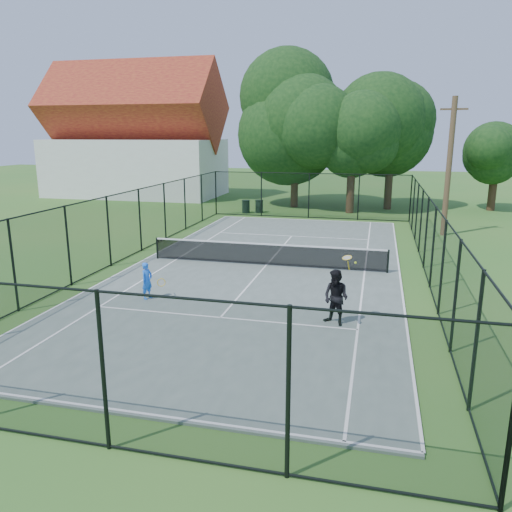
% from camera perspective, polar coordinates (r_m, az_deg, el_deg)
% --- Properties ---
extents(ground, '(120.00, 120.00, 0.00)m').
position_cam_1_polar(ground, '(21.25, 1.18, -1.22)').
color(ground, '#2C6623').
extents(tennis_court, '(11.00, 24.00, 0.06)m').
position_cam_1_polar(tennis_court, '(21.25, 1.18, -1.14)').
color(tennis_court, '#536259').
rests_on(tennis_court, ground).
extents(tennis_net, '(10.08, 0.08, 0.95)m').
position_cam_1_polar(tennis_net, '(21.11, 1.18, 0.29)').
color(tennis_net, black).
rests_on(tennis_net, tennis_court).
extents(fence, '(13.10, 26.10, 3.00)m').
position_cam_1_polar(fence, '(20.91, 1.20, 2.75)').
color(fence, black).
rests_on(fence, ground).
extents(tree_near_left, '(8.00, 8.00, 10.44)m').
position_cam_1_polar(tree_near_left, '(38.44, 4.55, 15.13)').
color(tree_near_left, '#332114').
rests_on(tree_near_left, ground).
extents(tree_near_mid, '(5.82, 5.82, 7.61)m').
position_cam_1_polar(tree_near_mid, '(36.03, 10.97, 12.25)').
color(tree_near_mid, '#332114').
rests_on(tree_near_mid, ground).
extents(tree_near_right, '(6.85, 6.85, 9.45)m').
position_cam_1_polar(tree_near_right, '(38.49, 15.31, 14.08)').
color(tree_near_right, '#332114').
rests_on(tree_near_right, ground).
extents(tree_far_right, '(4.55, 4.55, 6.02)m').
position_cam_1_polar(tree_far_right, '(40.48, 25.75, 9.95)').
color(tree_far_right, '#332114').
rests_on(tree_far_right, ground).
extents(building, '(15.30, 8.15, 11.87)m').
position_cam_1_polar(building, '(47.20, -13.64, 12.73)').
color(building, silver).
rests_on(building, ground).
extents(trash_bin_left, '(0.58, 0.58, 0.92)m').
position_cam_1_polar(trash_bin_left, '(35.68, -1.17, 5.68)').
color(trash_bin_left, black).
rests_on(trash_bin_left, ground).
extents(trash_bin_right, '(0.58, 0.58, 0.91)m').
position_cam_1_polar(trash_bin_right, '(35.84, 0.36, 5.71)').
color(trash_bin_right, black).
rests_on(trash_bin_right, ground).
extents(utility_pole, '(1.40, 0.30, 7.44)m').
position_cam_1_polar(utility_pole, '(29.32, 21.19, 9.52)').
color(utility_pole, '#4C3823').
rests_on(utility_pole, ground).
extents(player_blue, '(0.79, 0.52, 1.25)m').
position_cam_1_polar(player_blue, '(17.25, -12.33, -2.77)').
color(player_blue, blue).
rests_on(player_blue, tennis_court).
extents(player_black, '(1.03, 0.96, 2.02)m').
position_cam_1_polar(player_black, '(14.70, 9.13, -4.70)').
color(player_black, black).
rests_on(player_black, tennis_court).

